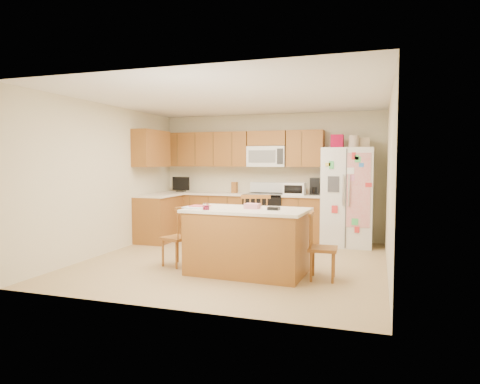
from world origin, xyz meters
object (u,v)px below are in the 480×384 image
(island, at_px, (247,241))
(windsor_chair_right, at_px, (321,248))
(windsor_chair_left, at_px, (178,238))
(refrigerator, at_px, (347,196))
(windsor_chair_back, at_px, (255,231))
(stove, at_px, (266,216))

(island, relative_size, windsor_chair_right, 1.96)
(island, distance_m, windsor_chair_left, 1.10)
(refrigerator, xyz_separation_m, windsor_chair_back, (-1.22, -1.92, -0.42))
(windsor_chair_left, bearing_deg, windsor_chair_back, 24.19)
(stove, relative_size, windsor_chair_left, 1.26)
(stove, height_order, windsor_chair_back, stove)
(stove, bearing_deg, windsor_chair_back, -79.92)
(windsor_chair_back, bearing_deg, stove, 100.08)
(island, bearing_deg, refrigerator, 64.70)
(stove, bearing_deg, windsor_chair_left, -105.96)
(island, bearing_deg, windsor_chair_right, -0.04)
(island, distance_m, windsor_chair_right, 1.01)
(windsor_chair_back, distance_m, windsor_chair_right, 1.20)
(island, xyz_separation_m, windsor_chair_left, (-1.10, 0.09, -0.03))
(island, distance_m, windsor_chair_back, 0.57)
(island, bearing_deg, windsor_chair_left, 175.14)
(stove, xyz_separation_m, windsor_chair_left, (-0.70, -2.45, -0.05))
(refrigerator, height_order, windsor_chair_left, refrigerator)
(windsor_chair_left, xyz_separation_m, windsor_chair_back, (1.05, 0.47, 0.08))
(island, height_order, windsor_chair_right, island)
(stove, distance_m, windsor_chair_right, 2.91)
(windsor_chair_right, bearing_deg, windsor_chair_back, 151.83)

